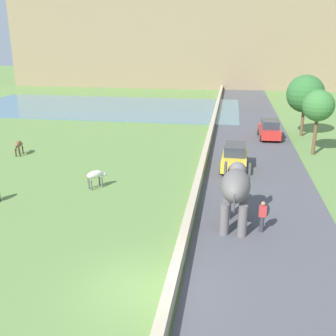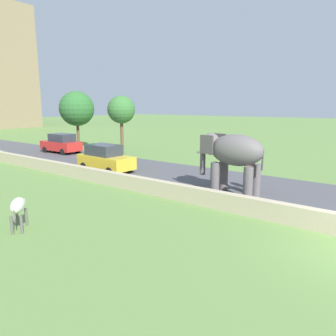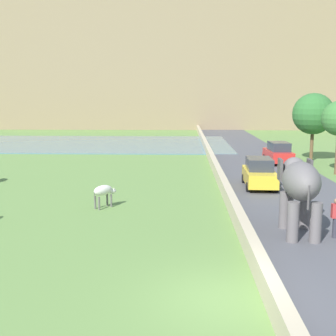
# 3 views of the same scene
# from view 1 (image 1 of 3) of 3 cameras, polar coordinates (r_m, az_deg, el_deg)

# --- Properties ---
(ground_plane) EXTENTS (220.00, 220.00, 0.00)m
(ground_plane) POSITION_cam_1_polar(r_m,az_deg,el_deg) (15.68, -3.91, -16.90)
(ground_plane) COLOR #608442
(road_surface) EXTENTS (7.00, 120.00, 0.06)m
(road_surface) POSITION_cam_1_polar(r_m,az_deg,el_deg) (33.74, 12.10, 2.43)
(road_surface) COLOR #4C4C51
(road_surface) RESTS_ON ground
(barrier_wall) EXTENTS (0.40, 110.00, 0.75)m
(barrier_wall) POSITION_cam_1_polar(r_m,az_deg,el_deg) (31.72, 5.43, 2.40)
(barrier_wall) COLOR tan
(barrier_wall) RESTS_ON ground
(lake) EXTENTS (36.00, 18.00, 0.08)m
(lake) POSITION_cam_1_polar(r_m,az_deg,el_deg) (54.65, -9.32, 8.62)
(lake) COLOR slate
(lake) RESTS_ON ground
(hill_distant) EXTENTS (64.00, 28.00, 23.12)m
(hill_distant) POSITION_cam_1_polar(r_m,az_deg,el_deg) (86.32, 3.26, 19.98)
(hill_distant) COLOR #897556
(hill_distant) RESTS_ON ground
(elephant) EXTENTS (1.53, 3.50, 2.99)m
(elephant) POSITION_cam_1_polar(r_m,az_deg,el_deg) (19.65, 9.68, -2.81)
(elephant) COLOR #605B5B
(elephant) RESTS_ON ground
(person_beside_elephant) EXTENTS (0.36, 0.22, 1.63)m
(person_beside_elephant) POSITION_cam_1_polar(r_m,az_deg,el_deg) (19.68, 13.33, -6.72)
(person_beside_elephant) COLOR #33333D
(person_beside_elephant) RESTS_ON ground
(car_red) EXTENTS (1.89, 4.05, 1.80)m
(car_red) POSITION_cam_1_polar(r_m,az_deg,el_deg) (37.94, 14.29, 5.38)
(car_red) COLOR red
(car_red) RESTS_ON ground
(car_yellow) EXTENTS (1.92, 4.06, 1.80)m
(car_yellow) POSITION_cam_1_polar(r_m,az_deg,el_deg) (28.58, 9.50, 1.53)
(car_yellow) COLOR gold
(car_yellow) RESTS_ON ground
(cow_white) EXTENTS (1.15, 1.28, 1.15)m
(cow_white) POSITION_cam_1_polar(r_m,az_deg,el_deg) (25.12, -10.30, -1.03)
(cow_white) COLOR silver
(cow_white) RESTS_ON ground
(cow_brown) EXTENTS (0.65, 1.42, 1.15)m
(cow_brown) POSITION_cam_1_polar(r_m,az_deg,el_deg) (33.85, -20.57, 3.13)
(cow_brown) COLOR brown
(cow_brown) RESTS_ON ground
(tree_near) EXTENTS (3.45, 3.45, 5.72)m
(tree_near) POSITION_cam_1_polar(r_m,az_deg,el_deg) (39.43, 19.06, 9.99)
(tree_near) COLOR brown
(tree_near) RESTS_ON ground
(tree_mid) EXTENTS (2.44, 2.44, 5.17)m
(tree_mid) POSITION_cam_1_polar(r_m,az_deg,el_deg) (33.23, 20.70, 8.29)
(tree_mid) COLOR brown
(tree_mid) RESTS_ON ground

